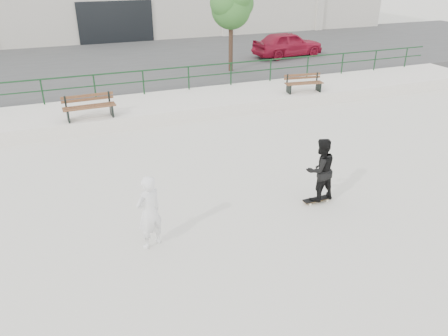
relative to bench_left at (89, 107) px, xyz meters
name	(u,v)px	position (x,y,z in m)	size (l,w,h in m)	color
ground	(288,232)	(3.47, -8.47, -0.92)	(120.00, 120.00, 0.00)	silver
ledge	(176,106)	(3.47, 1.03, -0.67)	(30.00, 3.00, 0.50)	silver
parking_strip	(135,64)	(3.47, 9.53, -0.67)	(60.00, 14.00, 0.50)	#3E3E3E
railing	(166,75)	(3.47, 2.33, 0.32)	(28.00, 0.06, 1.03)	#153B1D
bench_left	(89,107)	(0.00, 0.00, 0.00)	(1.86, 0.61, 0.85)	#502A1B
bench_right	(304,83)	(8.96, 0.16, -0.04)	(1.71, 0.69, 0.76)	#502A1B
tree	(232,4)	(7.56, 4.97, 2.80)	(2.42, 2.15, 4.30)	#402F20
red_car	(288,44)	(12.01, 7.09, 0.30)	(1.69, 4.20, 1.43)	maroon
skateboard	(317,199)	(4.86, -7.51, -0.85)	(0.78, 0.23, 0.09)	black
standing_skater	(320,170)	(4.86, -7.51, 0.01)	(0.81, 0.63, 1.67)	black
seated_skater	(149,212)	(0.42, -7.81, -0.07)	(0.62, 0.41, 1.70)	white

